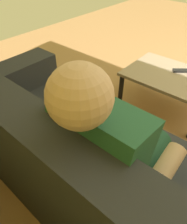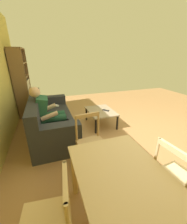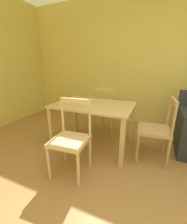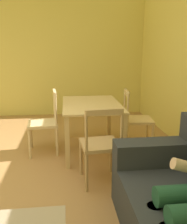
# 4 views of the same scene
# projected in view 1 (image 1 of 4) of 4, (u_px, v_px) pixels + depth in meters

# --- Properties ---
(couch) EXTENTS (2.12, 0.89, 0.90)m
(couch) POSITION_uv_depth(u_px,v_px,m) (87.00, 164.00, 1.30)
(couch) COLOR #282B30
(couch) RESTS_ON ground_plane
(person_lounging) EXTENTS (0.59, 0.86, 1.17)m
(person_lounging) POSITION_uv_depth(u_px,v_px,m) (111.00, 153.00, 1.02)
(person_lounging) COLOR #23563D
(person_lounging) RESTS_ON ground_plane
(coffee_table) EXTENTS (0.87, 0.65, 0.40)m
(coffee_table) POSITION_uv_depth(u_px,v_px,m) (171.00, 79.00, 2.05)
(coffee_table) COLOR gray
(coffee_table) RESTS_ON ground_plane
(tv_remote) EXTENTS (0.16, 0.15, 0.02)m
(tv_remote) POSITION_uv_depth(u_px,v_px,m) (181.00, 71.00, 2.06)
(tv_remote) COLOR black
(tv_remote) RESTS_ON coffee_table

